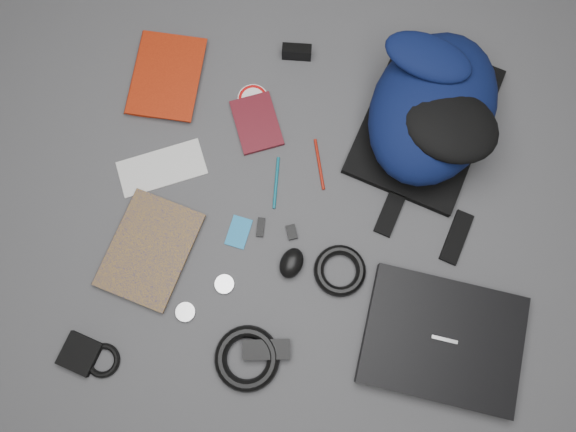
# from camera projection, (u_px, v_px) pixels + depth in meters

# --- Properties ---
(ground) EXTENTS (4.00, 4.00, 0.00)m
(ground) POSITION_uv_depth(u_px,v_px,m) (288.00, 218.00, 1.57)
(ground) COLOR #4F4F51
(ground) RESTS_ON ground
(backpack) EXTENTS (0.51, 0.61, 0.21)m
(backpack) POSITION_uv_depth(u_px,v_px,m) (433.00, 108.00, 1.53)
(backpack) COLOR black
(backpack) RESTS_ON ground
(laptop) EXTENTS (0.45, 0.38, 0.04)m
(laptop) POSITION_uv_depth(u_px,v_px,m) (443.00, 340.00, 1.47)
(laptop) COLOR black
(laptop) RESTS_ON ground
(textbook_red) EXTENTS (0.22, 0.28, 0.03)m
(textbook_red) POSITION_uv_depth(u_px,v_px,m) (133.00, 72.00, 1.65)
(textbook_red) COLOR #971D08
(textbook_red) RESTS_ON ground
(comic_book) EXTENTS (0.29, 0.34, 0.02)m
(comic_book) POSITION_uv_depth(u_px,v_px,m) (115.00, 236.00, 1.54)
(comic_book) COLOR #C88D0E
(comic_book) RESTS_ON ground
(envelope) EXTENTS (0.27, 0.19, 0.00)m
(envelope) POSITION_uv_depth(u_px,v_px,m) (162.00, 168.00, 1.60)
(envelope) COLOR silver
(envelope) RESTS_ON ground
(dvd_case) EXTENTS (0.17, 0.20, 0.01)m
(dvd_case) POSITION_uv_depth(u_px,v_px,m) (257.00, 123.00, 1.62)
(dvd_case) COLOR #490E15
(dvd_case) RESTS_ON ground
(compact_camera) EXTENTS (0.09, 0.03, 0.05)m
(compact_camera) POSITION_uv_depth(u_px,v_px,m) (297.00, 52.00, 1.66)
(compact_camera) COLOR black
(compact_camera) RESTS_ON ground
(sticker_disc) EXTENTS (0.11, 0.11, 0.00)m
(sticker_disc) POSITION_uv_depth(u_px,v_px,m) (253.00, 98.00, 1.65)
(sticker_disc) COLOR white
(sticker_disc) RESTS_ON ground
(pen_teal) EXTENTS (0.01, 0.15, 0.01)m
(pen_teal) POSITION_uv_depth(u_px,v_px,m) (276.00, 183.00, 1.59)
(pen_teal) COLOR #0C5E71
(pen_teal) RESTS_ON ground
(pen_red) EXTENTS (0.04, 0.15, 0.01)m
(pen_red) POSITION_uv_depth(u_px,v_px,m) (319.00, 164.00, 1.60)
(pen_red) COLOR maroon
(pen_red) RESTS_ON ground
(id_badge) EXTENTS (0.07, 0.10, 0.00)m
(id_badge) POSITION_uv_depth(u_px,v_px,m) (239.00, 232.00, 1.56)
(id_badge) COLOR #1775B2
(id_badge) RESTS_ON ground
(usb_black) EXTENTS (0.02, 0.05, 0.01)m
(usb_black) POSITION_uv_depth(u_px,v_px,m) (261.00, 227.00, 1.56)
(usb_black) COLOR black
(usb_black) RESTS_ON ground
(key_fob) EXTENTS (0.04, 0.05, 0.01)m
(key_fob) POSITION_uv_depth(u_px,v_px,m) (292.00, 232.00, 1.55)
(key_fob) COLOR black
(key_fob) RESTS_ON ground
(mouse) EXTENTS (0.09, 0.10, 0.05)m
(mouse) POSITION_uv_depth(u_px,v_px,m) (292.00, 263.00, 1.52)
(mouse) COLOR black
(mouse) RESTS_ON ground
(headphone_left) EXTENTS (0.06, 0.06, 0.01)m
(headphone_left) POSITION_uv_depth(u_px,v_px,m) (224.00, 284.00, 1.52)
(headphone_left) COLOR silver
(headphone_left) RESTS_ON ground
(headphone_right) EXTENTS (0.06, 0.06, 0.01)m
(headphone_right) POSITION_uv_depth(u_px,v_px,m) (186.00, 312.00, 1.50)
(headphone_right) COLOR #BBBBBE
(headphone_right) RESTS_ON ground
(cable_coil) EXTENTS (0.14, 0.14, 0.03)m
(cable_coil) POSITION_uv_depth(u_px,v_px,m) (340.00, 271.00, 1.52)
(cable_coil) COLOR black
(cable_coil) RESTS_ON ground
(power_brick) EXTENTS (0.13, 0.06, 0.03)m
(power_brick) POSITION_uv_depth(u_px,v_px,m) (267.00, 350.00, 1.47)
(power_brick) COLOR black
(power_brick) RESTS_ON ground
(power_cord_coil) EXTENTS (0.20, 0.20, 0.03)m
(power_cord_coil) POSITION_uv_depth(u_px,v_px,m) (247.00, 358.00, 1.46)
(power_cord_coil) COLOR black
(power_cord_coil) RESTS_ON ground
(pouch) EXTENTS (0.12, 0.12, 0.02)m
(pouch) POSITION_uv_depth(u_px,v_px,m) (80.00, 354.00, 1.47)
(pouch) COLOR black
(pouch) RESTS_ON ground
(earbud_coil) EXTENTS (0.10, 0.10, 0.02)m
(earbud_coil) POSITION_uv_depth(u_px,v_px,m) (103.00, 360.00, 1.47)
(earbud_coil) COLOR black
(earbud_coil) RESTS_ON ground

